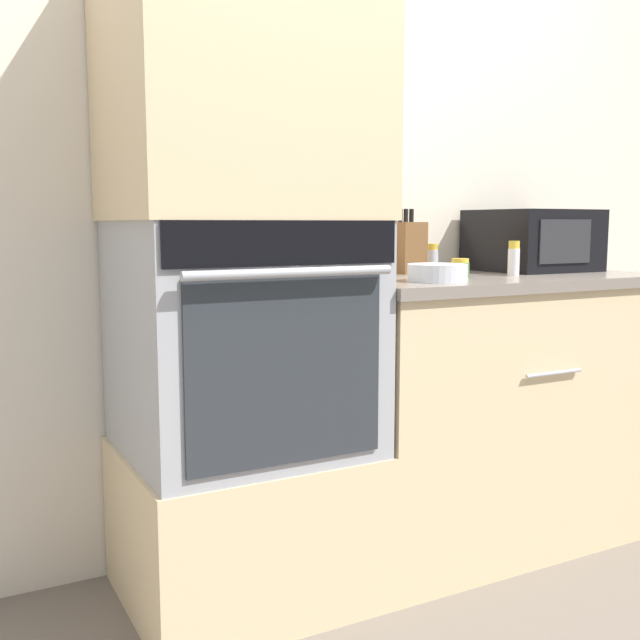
% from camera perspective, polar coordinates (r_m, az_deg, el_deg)
% --- Properties ---
extents(ground_plane, '(12.00, 12.00, 0.00)m').
position_cam_1_polar(ground_plane, '(2.27, 5.85, -21.20)').
color(ground_plane, '#6B6056').
extents(wall_back, '(8.00, 0.05, 2.50)m').
position_cam_1_polar(wall_back, '(2.54, -1.89, 11.14)').
color(wall_back, beige).
rests_on(wall_back, ground_plane).
extents(oven_cabinet_base, '(0.67, 0.60, 0.44)m').
position_cam_1_polar(oven_cabinet_base, '(2.27, -5.83, -15.00)').
color(oven_cabinet_base, beige).
rests_on(oven_cabinet_base, ground_plane).
extents(wall_oven, '(0.65, 0.64, 0.65)m').
position_cam_1_polar(wall_oven, '(2.12, -5.99, -1.25)').
color(wall_oven, '#9EA0A5').
rests_on(wall_oven, oven_cabinet_base).
extents(oven_cabinet_upper, '(0.67, 0.60, 0.75)m').
position_cam_1_polar(oven_cabinet_upper, '(2.13, -6.29, 17.69)').
color(oven_cabinet_upper, beige).
rests_on(oven_cabinet_upper, wall_oven).
extents(counter_unit, '(1.13, 0.63, 0.91)m').
position_cam_1_polar(counter_unit, '(2.65, 12.40, -6.49)').
color(counter_unit, beige).
rests_on(counter_unit, ground_plane).
extents(microwave, '(0.38, 0.36, 0.22)m').
position_cam_1_polar(microwave, '(2.84, 15.86, 5.86)').
color(microwave, black).
rests_on(microwave, counter_unit).
extents(knife_block, '(0.09, 0.13, 0.22)m').
position_cam_1_polar(knife_block, '(2.61, 6.52, 5.53)').
color(knife_block, brown).
rests_on(knife_block, counter_unit).
extents(bowl, '(0.18, 0.18, 0.05)m').
position_cam_1_polar(bowl, '(2.25, 8.93, 3.58)').
color(bowl, silver).
rests_on(bowl, counter_unit).
extents(condiment_jar_near, '(0.06, 0.06, 0.06)m').
position_cam_1_polar(condiment_jar_near, '(2.43, 10.62, 3.90)').
color(condiment_jar_near, '#427047').
rests_on(condiment_jar_near, counter_unit).
extents(condiment_jar_mid, '(0.04, 0.04, 0.11)m').
position_cam_1_polar(condiment_jar_mid, '(2.55, 14.54, 4.54)').
color(condiment_jar_mid, silver).
rests_on(condiment_jar_mid, counter_unit).
extents(condiment_jar_far, '(0.04, 0.04, 0.08)m').
position_cam_1_polar(condiment_jar_far, '(2.45, 0.71, 4.28)').
color(condiment_jar_far, '#427047').
rests_on(condiment_jar_far, counter_unit).
extents(condiment_jar_back, '(0.04, 0.04, 0.10)m').
position_cam_1_polar(condiment_jar_back, '(2.73, 8.57, 4.71)').
color(condiment_jar_back, silver).
rests_on(condiment_jar_back, counter_unit).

